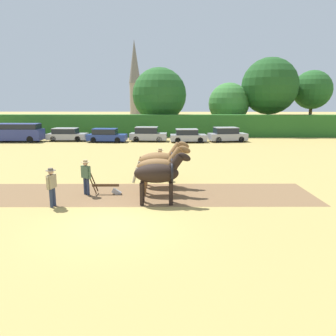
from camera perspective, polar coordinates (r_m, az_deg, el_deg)
name	(u,v)px	position (r m, az deg, el deg)	size (l,w,h in m)	color
ground_plane	(113,224)	(12.50, -9.61, -9.65)	(240.00, 240.00, 0.00)	#A88E4C
plowed_furrow_strip	(91,194)	(16.55, -13.19, -4.43)	(21.65, 3.99, 0.01)	brown
hedgerow	(156,126)	(41.60, -2.18, 7.38)	(60.96, 1.70, 2.74)	#286023
tree_far_left	(159,95)	(45.25, -1.52, 12.59)	(7.27, 7.27, 8.84)	brown
tree_left	(229,103)	(46.47, 10.54, 11.02)	(5.54, 5.54, 6.87)	brown
tree_center_left	(270,86)	(47.39, 17.30, 13.44)	(7.55, 7.55, 10.14)	brown
tree_center	(312,90)	(50.54, 23.83, 12.33)	(5.29, 5.29, 8.57)	#4C3823
church_spire	(135,78)	(86.60, -5.82, 15.40)	(2.99, 2.99, 19.39)	gray
draft_horse_lead_left	(159,174)	(14.34, -1.59, -0.97)	(2.64, 0.93, 2.38)	black
draft_horse_lead_right	(160,167)	(15.80, -1.41, 0.21)	(2.76, 0.89, 2.48)	brown
draft_horse_trail_left	(160,161)	(17.27, -1.34, 1.23)	(2.83, 1.05, 2.49)	brown
plow	(108,188)	(16.30, -10.38, -3.42)	(1.56, 0.47, 1.13)	#4C331E
farmer_at_plow	(86,174)	(16.26, -14.11, -1.09)	(0.56, 0.45, 1.72)	#28334C
farmer_beside_team	(160,161)	(18.86, -1.38, 1.22)	(0.46, 0.64, 1.82)	#28334C
farmer_onlooker_left	(52,184)	(14.87, -19.61, -2.68)	(0.43, 0.65, 1.70)	#28334C
parked_van	(18,132)	(39.91, -24.61, 5.67)	(5.26, 1.93, 2.01)	navy
parked_car_left	(67,135)	(38.88, -17.18, 5.57)	(4.39, 1.86, 1.45)	#9E9EA8
parked_car_center_left	(106,136)	(36.78, -10.67, 5.58)	(4.31, 1.87, 1.48)	navy
parked_car_center	(148,134)	(36.85, -3.53, 5.86)	(4.14, 1.89, 1.60)	#9E9EA8
parked_car_center_right	(188,136)	(36.12, 3.46, 5.62)	(4.01, 2.03, 1.44)	#9E9EA8
parked_car_right	(227,135)	(37.09, 10.24, 5.73)	(4.39, 2.48, 1.59)	#9E9EA8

